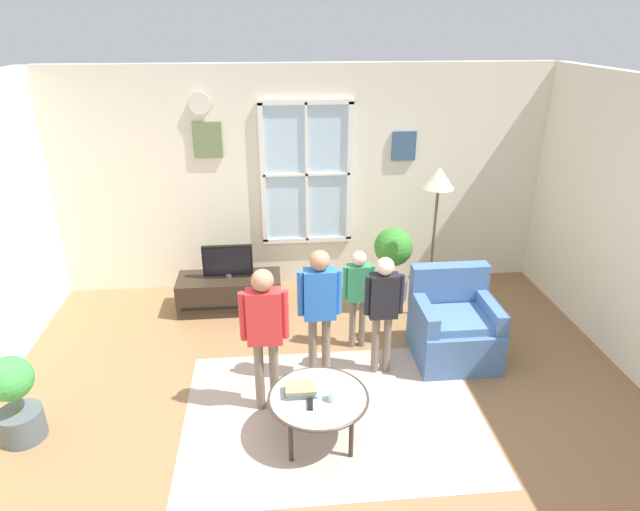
{
  "coord_description": "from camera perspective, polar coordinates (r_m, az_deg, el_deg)",
  "views": [
    {
      "loc": [
        -0.39,
        -3.43,
        3.08
      ],
      "look_at": [
        0.03,
        0.99,
        1.13
      ],
      "focal_mm": 30.54,
      "sensor_mm": 36.0,
      "label": 1
    }
  ],
  "objects": [
    {
      "name": "ground_plane",
      "position": [
        4.63,
        0.87,
        -18.15
      ],
      "size": [
        6.33,
        6.13,
        0.02
      ],
      "primitive_type": "cube",
      "color": "olive"
    },
    {
      "name": "back_wall",
      "position": [
        6.5,
        -1.77,
        8.0
      ],
      "size": [
        5.73,
        0.17,
        2.63
      ],
      "color": "silver",
      "rests_on": "ground_plane"
    },
    {
      "name": "area_rug",
      "position": [
        4.78,
        1.4,
        -16.29
      ],
      "size": [
        2.49,
        1.85,
        0.01
      ],
      "primitive_type": "cube",
      "color": "tan",
      "rests_on": "ground_plane"
    },
    {
      "name": "tv_stand",
      "position": [
        6.3,
        -9.41,
        -3.86
      ],
      "size": [
        1.16,
        0.49,
        0.39
      ],
      "color": "#2D2319",
      "rests_on": "ground_plane"
    },
    {
      "name": "television",
      "position": [
        6.13,
        -9.66,
        -0.56
      ],
      "size": [
        0.55,
        0.08,
        0.38
      ],
      "color": "#4C4C4C",
      "rests_on": "tv_stand"
    },
    {
      "name": "armchair",
      "position": [
        5.47,
        13.83,
        -7.26
      ],
      "size": [
        0.76,
        0.74,
        0.87
      ],
      "color": "#476B9E",
      "rests_on": "ground_plane"
    },
    {
      "name": "coffee_table",
      "position": [
        4.34,
        -0.17,
        -14.79
      ],
      "size": [
        0.79,
        0.79,
        0.41
      ],
      "color": "#99B2B7",
      "rests_on": "ground_plane"
    },
    {
      "name": "book_stack",
      "position": [
        4.33,
        -2.05,
        -13.88
      ],
      "size": [
        0.26,
        0.16,
        0.07
      ],
      "color": "#7EA0B9",
      "rests_on": "coffee_table"
    },
    {
      "name": "cup",
      "position": [
        4.26,
        1.48,
        -14.46
      ],
      "size": [
        0.09,
        0.09,
        0.09
      ],
      "primitive_type": "cylinder",
      "color": "white",
      "rests_on": "coffee_table"
    },
    {
      "name": "remote_near_books",
      "position": [
        4.24,
        -1.03,
        -15.24
      ],
      "size": [
        0.05,
        0.14,
        0.02
      ],
      "primitive_type": "cube",
      "rotation": [
        0.0,
        0.0,
        -0.08
      ],
      "color": "black",
      "rests_on": "coffee_table"
    },
    {
      "name": "person_green_shirt",
      "position": [
        5.32,
        4.04,
        -3.46
      ],
      "size": [
        0.32,
        0.14,
        1.05
      ],
      "color": "#726656",
      "rests_on": "ground_plane"
    },
    {
      "name": "person_blue_shirt",
      "position": [
        4.75,
        -0.06,
        -4.86
      ],
      "size": [
        0.39,
        0.18,
        1.29
      ],
      "color": "#726656",
      "rests_on": "ground_plane"
    },
    {
      "name": "person_black_shirt",
      "position": [
        4.92,
        6.66,
        -4.92
      ],
      "size": [
        0.35,
        0.16,
        1.17
      ],
      "color": "#726656",
      "rests_on": "ground_plane"
    },
    {
      "name": "person_red_shirt",
      "position": [
        4.41,
        -5.84,
        -7.24
      ],
      "size": [
        0.39,
        0.18,
        1.3
      ],
      "color": "#726656",
      "rests_on": "ground_plane"
    },
    {
      "name": "potted_plant_by_window",
      "position": [
        6.37,
        7.62,
        -0.42
      ],
      "size": [
        0.44,
        0.44,
        0.88
      ],
      "color": "#4C565B",
      "rests_on": "ground_plane"
    },
    {
      "name": "potted_plant_corner",
      "position": [
        4.94,
        -29.33,
        -12.89
      ],
      "size": [
        0.35,
        0.35,
        0.74
      ],
      "color": "#4C565B",
      "rests_on": "ground_plane"
    },
    {
      "name": "floor_lamp",
      "position": [
        5.72,
        12.22,
        6.36
      ],
      "size": [
        0.32,
        0.32,
        1.7
      ],
      "color": "black",
      "rests_on": "ground_plane"
    }
  ]
}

